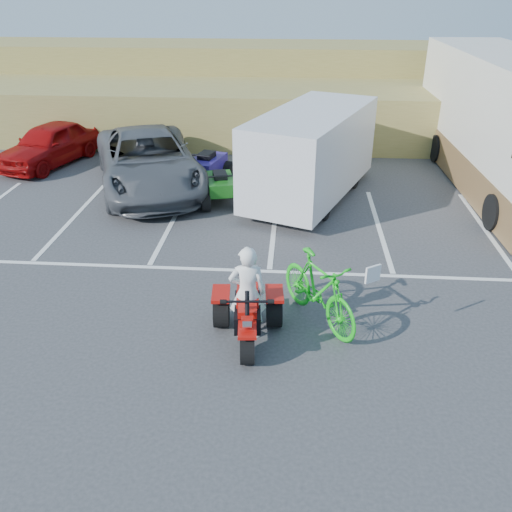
# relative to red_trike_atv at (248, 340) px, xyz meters

# --- Properties ---
(ground) EXTENTS (100.00, 100.00, 0.00)m
(ground) POSITION_rel_red_trike_atv_xyz_m (0.25, 0.13, 0.00)
(ground) COLOR #38383A
(ground) RESTS_ON ground
(parking_stripes) EXTENTS (28.00, 5.16, 0.01)m
(parking_stripes) POSITION_rel_red_trike_atv_xyz_m (1.12, 4.20, 0.00)
(parking_stripes) COLOR white
(parking_stripes) RESTS_ON ground
(grass_embankment) EXTENTS (40.00, 8.50, 3.10)m
(grass_embankment) POSITION_rel_red_trike_atv_xyz_m (0.25, 15.61, 1.42)
(grass_embankment) COLOR olive
(grass_embankment) RESTS_ON ground
(red_trike_atv) EXTENTS (1.43, 1.82, 1.12)m
(red_trike_atv) POSITION_rel_red_trike_atv_xyz_m (0.00, 0.00, 0.00)
(red_trike_atv) COLOR #AD1009
(red_trike_atv) RESTS_ON ground
(rider) EXTENTS (0.68, 0.48, 1.78)m
(rider) POSITION_rel_red_trike_atv_xyz_m (-0.01, 0.15, 0.89)
(rider) COLOR white
(rider) RESTS_ON ground
(green_dirt_bike) EXTENTS (1.76, 2.22, 1.35)m
(green_dirt_bike) POSITION_rel_red_trike_atv_xyz_m (1.25, 0.70, 0.67)
(green_dirt_bike) COLOR #14BF19
(green_dirt_bike) RESTS_ON ground
(grey_pickup) EXTENTS (4.78, 6.67, 1.69)m
(grey_pickup) POSITION_rel_red_trike_atv_xyz_m (-3.66, 7.56, 0.84)
(grey_pickup) COLOR #4C4E54
(grey_pickup) RESTS_ON ground
(red_car) EXTENTS (2.77, 4.38, 1.39)m
(red_car) POSITION_rel_red_trike_atv_xyz_m (-7.61, 9.62, 0.69)
(red_car) COLOR #990808
(red_car) RESTS_ON ground
(cargo_trailer) EXTENTS (3.98, 5.79, 2.51)m
(cargo_trailer) POSITION_rel_red_trike_atv_xyz_m (1.19, 7.09, 1.36)
(cargo_trailer) COLOR silver
(cargo_trailer) RESTS_ON ground
(rv_motorhome) EXTENTS (2.93, 10.41, 3.71)m
(rv_motorhome) POSITION_rel_red_trike_atv_xyz_m (6.95, 8.83, 1.61)
(rv_motorhome) COLOR silver
(rv_motorhome) RESTS_ON ground
(quad_atv_blue) EXTENTS (1.66, 1.97, 1.11)m
(quad_atv_blue) POSITION_rel_red_trike_atv_xyz_m (-1.97, 8.06, 0.00)
(quad_atv_blue) COLOR navy
(quad_atv_blue) RESTS_ON ground
(quad_atv_green) EXTENTS (1.52, 1.81, 1.02)m
(quad_atv_green) POSITION_rel_red_trike_atv_xyz_m (-1.35, 6.46, 0.00)
(quad_atv_green) COLOR #135112
(quad_atv_green) RESTS_ON ground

